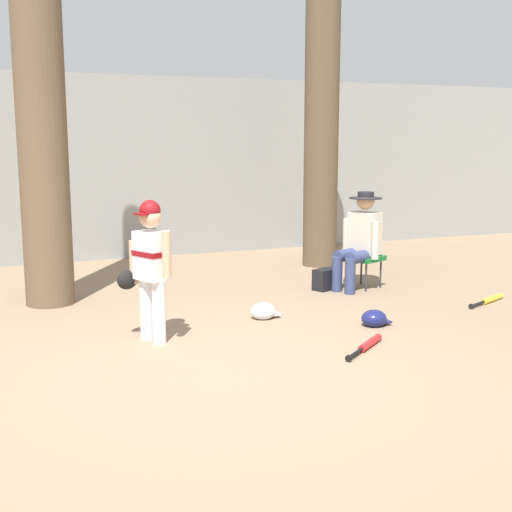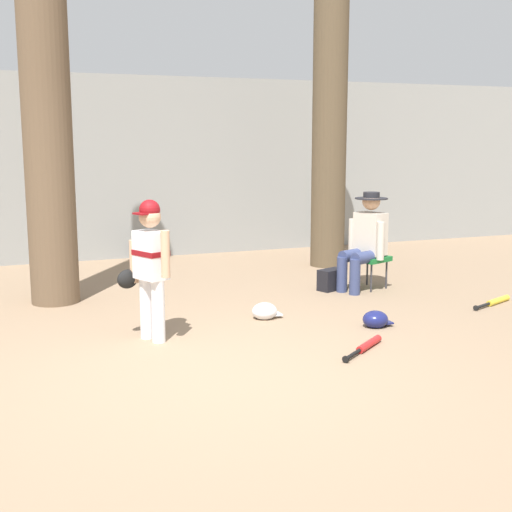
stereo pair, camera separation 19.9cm
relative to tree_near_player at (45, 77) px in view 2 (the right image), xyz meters
name	(u,v)px [view 2 (the right image)]	position (x,y,z in m)	size (l,w,h in m)	color
ground_plane	(217,377)	(0.97, -3.03, -2.50)	(60.00, 60.00, 0.00)	#897056
concrete_back_wall	(102,168)	(0.97, 2.78, -1.10)	(18.00, 0.36, 2.79)	gray
tree_near_player	(45,77)	(0.00, 0.00, 0.00)	(0.79, 0.79, 5.78)	brown
tree_behind_spectator	(329,145)	(3.93, 0.95, -0.75)	(0.76, 0.76, 4.25)	brown
young_ballplayer	(149,261)	(0.70, -1.86, -1.76)	(0.47, 0.55, 1.31)	white
folding_stool	(370,260)	(3.71, -0.64, -2.14)	(0.52, 0.52, 0.41)	#196B2D
seated_spectator	(365,238)	(3.62, -0.68, -1.86)	(0.67, 0.54, 1.20)	navy
handbag_beside_stool	(331,280)	(3.23, -0.55, -2.37)	(0.34, 0.18, 0.26)	black
bat_yellow_trainer	(496,301)	(4.63, -1.87, -2.47)	(0.69, 0.34, 0.07)	yellow
bat_red_barrel	(367,346)	(2.42, -2.82, -2.47)	(0.61, 0.49, 0.07)	red
batting_helmet_white	(265,311)	(1.96, -1.53, -2.42)	(0.31, 0.24, 0.18)	silver
batting_helmet_navy	(376,320)	(2.87, -2.21, -2.43)	(0.30, 0.23, 0.18)	navy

